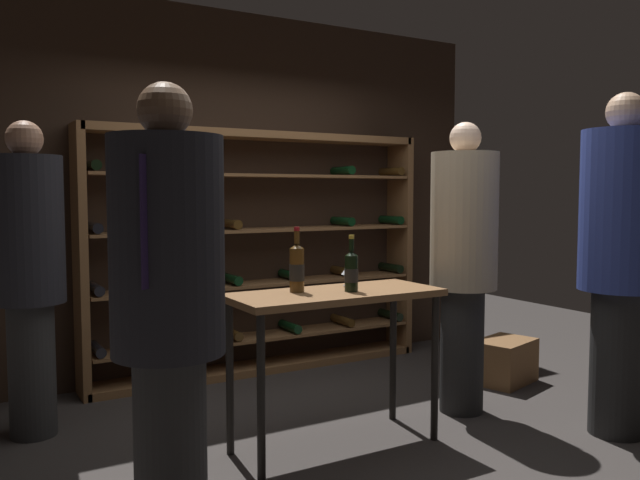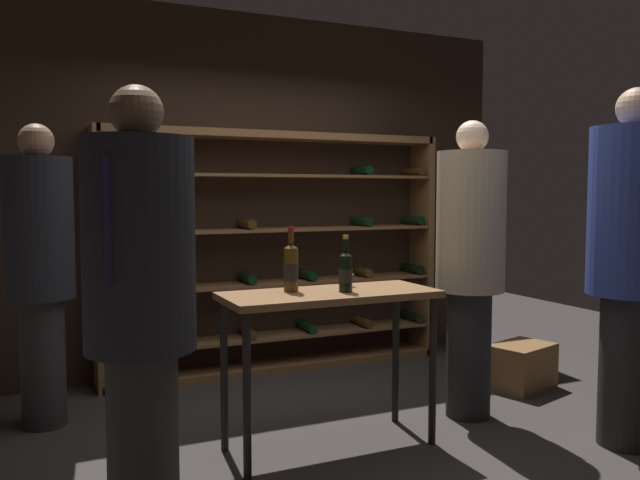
{
  "view_description": "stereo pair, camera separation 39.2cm",
  "coord_description": "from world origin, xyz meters",
  "px_view_note": "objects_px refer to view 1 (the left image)",
  "views": [
    {
      "loc": [
        -2.11,
        -3.33,
        1.48
      ],
      "look_at": [
        -0.09,
        0.15,
        1.19
      ],
      "focal_mm": 36.41,
      "sensor_mm": 36.0,
      "label": 1
    },
    {
      "loc": [
        -1.76,
        -3.51,
        1.48
      ],
      "look_at": [
        -0.09,
        0.15,
        1.19
      ],
      "focal_mm": 36.41,
      "sensor_mm": 36.0,
      "label": 2
    }
  ],
  "objects_px": {
    "wine_bottle_red_label": "(351,271)",
    "wine_glass_stemmed_left": "(348,270)",
    "person_guest_plum_blouse": "(463,253)",
    "person_host_in_suit": "(168,297)",
    "person_bystander_dark_jacket": "(621,249)",
    "tasting_table": "(335,311)",
    "wine_crate": "(505,361)",
    "person_guest_khaki": "(29,264)",
    "wine_rack": "(261,255)",
    "wine_bottle_green_slim": "(297,268)"
  },
  "relations": [
    {
      "from": "person_host_in_suit",
      "to": "wine_bottle_green_slim",
      "type": "xyz_separation_m",
      "value": [
        0.95,
        0.65,
        -0.0
      ]
    },
    {
      "from": "wine_crate",
      "to": "wine_bottle_red_label",
      "type": "distance_m",
      "value": 2.01
    },
    {
      "from": "person_guest_khaki",
      "to": "person_bystander_dark_jacket",
      "type": "bearing_deg",
      "value": 178.88
    },
    {
      "from": "tasting_table",
      "to": "person_guest_plum_blouse",
      "type": "distance_m",
      "value": 1.11
    },
    {
      "from": "wine_bottle_red_label",
      "to": "wine_glass_stemmed_left",
      "type": "height_order",
      "value": "wine_bottle_red_label"
    },
    {
      "from": "wine_bottle_red_label",
      "to": "wine_bottle_green_slim",
      "type": "distance_m",
      "value": 0.31
    },
    {
      "from": "tasting_table",
      "to": "person_bystander_dark_jacket",
      "type": "bearing_deg",
      "value": -23.4
    },
    {
      "from": "wine_glass_stemmed_left",
      "to": "person_guest_plum_blouse",
      "type": "bearing_deg",
      "value": -2.29
    },
    {
      "from": "tasting_table",
      "to": "person_guest_khaki",
      "type": "distance_m",
      "value": 1.87
    },
    {
      "from": "person_guest_khaki",
      "to": "wine_bottle_red_label",
      "type": "xyz_separation_m",
      "value": [
        1.58,
        -1.13,
        -0.02
      ]
    },
    {
      "from": "tasting_table",
      "to": "wine_rack",
      "type": "bearing_deg",
      "value": 79.24
    },
    {
      "from": "wine_bottle_red_label",
      "to": "wine_glass_stemmed_left",
      "type": "xyz_separation_m",
      "value": [
        0.1,
        0.19,
        -0.02
      ]
    },
    {
      "from": "tasting_table",
      "to": "wine_glass_stemmed_left",
      "type": "distance_m",
      "value": 0.31
    },
    {
      "from": "wine_rack",
      "to": "wine_crate",
      "type": "distance_m",
      "value": 2.12
    },
    {
      "from": "person_guest_plum_blouse",
      "to": "person_host_in_suit",
      "type": "height_order",
      "value": "person_guest_plum_blouse"
    },
    {
      "from": "tasting_table",
      "to": "person_host_in_suit",
      "type": "relative_size",
      "value": 0.64
    },
    {
      "from": "wine_rack",
      "to": "person_bystander_dark_jacket",
      "type": "distance_m",
      "value": 2.72
    },
    {
      "from": "person_guest_khaki",
      "to": "person_host_in_suit",
      "type": "bearing_deg",
      "value": 130.59
    },
    {
      "from": "wine_rack",
      "to": "person_bystander_dark_jacket",
      "type": "relative_size",
      "value": 1.4
    },
    {
      "from": "wine_crate",
      "to": "tasting_table",
      "type": "bearing_deg",
      "value": -166.64
    },
    {
      "from": "tasting_table",
      "to": "person_bystander_dark_jacket",
      "type": "xyz_separation_m",
      "value": [
        1.6,
        -0.69,
        0.34
      ]
    },
    {
      "from": "person_bystander_dark_jacket",
      "to": "wine_glass_stemmed_left",
      "type": "distance_m",
      "value": 1.66
    },
    {
      "from": "tasting_table",
      "to": "person_guest_khaki",
      "type": "relative_size",
      "value": 0.65
    },
    {
      "from": "person_guest_plum_blouse",
      "to": "wine_bottle_red_label",
      "type": "xyz_separation_m",
      "value": [
        -0.99,
        -0.15,
        -0.04
      ]
    },
    {
      "from": "person_host_in_suit",
      "to": "wine_crate",
      "type": "xyz_separation_m",
      "value": [
        2.97,
        1.0,
        -0.89
      ]
    },
    {
      "from": "person_host_in_suit",
      "to": "wine_bottle_red_label",
      "type": "height_order",
      "value": "person_host_in_suit"
    },
    {
      "from": "wine_rack",
      "to": "person_guest_khaki",
      "type": "bearing_deg",
      "value": -161.2
    },
    {
      "from": "wine_bottle_green_slim",
      "to": "wine_glass_stemmed_left",
      "type": "distance_m",
      "value": 0.38
    },
    {
      "from": "tasting_table",
      "to": "person_host_in_suit",
      "type": "bearing_deg",
      "value": -153.67
    },
    {
      "from": "wine_glass_stemmed_left",
      "to": "tasting_table",
      "type": "bearing_deg",
      "value": -141.96
    },
    {
      "from": "tasting_table",
      "to": "wine_bottle_green_slim",
      "type": "distance_m",
      "value": 0.34
    },
    {
      "from": "tasting_table",
      "to": "wine_bottle_green_slim",
      "type": "xyz_separation_m",
      "value": [
        -0.21,
        0.08,
        0.26
      ]
    },
    {
      "from": "person_bystander_dark_jacket",
      "to": "wine_bottle_red_label",
      "type": "relative_size",
      "value": 6.4
    },
    {
      "from": "person_guest_khaki",
      "to": "person_bystander_dark_jacket",
      "type": "relative_size",
      "value": 0.92
    },
    {
      "from": "wine_rack",
      "to": "person_guest_plum_blouse",
      "type": "relative_size",
      "value": 1.49
    },
    {
      "from": "person_guest_plum_blouse",
      "to": "person_host_in_suit",
      "type": "xyz_separation_m",
      "value": [
        -2.22,
        -0.67,
        -0.02
      ]
    },
    {
      "from": "wine_rack",
      "to": "person_guest_khaki",
      "type": "distance_m",
      "value": 1.93
    },
    {
      "from": "person_guest_plum_blouse",
      "to": "person_guest_khaki",
      "type": "bearing_deg",
      "value": -113.04
    },
    {
      "from": "tasting_table",
      "to": "wine_bottle_green_slim",
      "type": "height_order",
      "value": "wine_bottle_green_slim"
    },
    {
      "from": "person_guest_plum_blouse",
      "to": "wine_bottle_red_label",
      "type": "height_order",
      "value": "person_guest_plum_blouse"
    },
    {
      "from": "person_guest_plum_blouse",
      "to": "wine_glass_stemmed_left",
      "type": "height_order",
      "value": "person_guest_plum_blouse"
    },
    {
      "from": "person_bystander_dark_jacket",
      "to": "wine_bottle_red_label",
      "type": "bearing_deg",
      "value": 66.46
    },
    {
      "from": "person_guest_khaki",
      "to": "person_guest_plum_blouse",
      "type": "distance_m",
      "value": 2.75
    },
    {
      "from": "person_guest_khaki",
      "to": "wine_bottle_red_label",
      "type": "bearing_deg",
      "value": 172.94
    },
    {
      "from": "person_guest_plum_blouse",
      "to": "wine_bottle_red_label",
      "type": "relative_size",
      "value": 6.0
    },
    {
      "from": "wine_bottle_green_slim",
      "to": "wine_crate",
      "type": "bearing_deg",
      "value": 9.75
    },
    {
      "from": "wine_bottle_red_label",
      "to": "wine_glass_stemmed_left",
      "type": "bearing_deg",
      "value": 62.5
    },
    {
      "from": "wine_bottle_red_label",
      "to": "wine_rack",
      "type": "bearing_deg",
      "value": 81.95
    },
    {
      "from": "person_bystander_dark_jacket",
      "to": "person_guest_plum_blouse",
      "type": "bearing_deg",
      "value": 33.25
    },
    {
      "from": "person_guest_khaki",
      "to": "wine_crate",
      "type": "relative_size",
      "value": 3.98
    }
  ]
}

